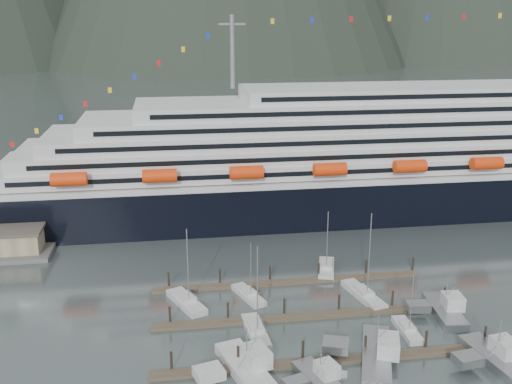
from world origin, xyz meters
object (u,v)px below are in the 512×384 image
Objects in this scene: sailboat_h at (407,330)px; trawler_b at (319,380)px; sailboat_f at (326,269)px; sailboat_c at (248,295)px; sailboat_a at (186,302)px; trawler_e at (444,310)px; cruise_ship at (397,161)px; trawler_d at (496,358)px; trawler_c at (375,354)px; sailboat_b at (256,332)px; sailboat_d at (363,295)px; trawler_a at (246,369)px.

sailboat_h is 19.92m from trawler_b.
sailboat_c is at bearing 134.53° from sailboat_f.
trawler_e is at bearing -126.72° from sailboat_a.
trawler_e is (13.96, -19.60, 0.52)m from sailboat_f.
trawler_d is at bearing -100.02° from cruise_ship.
sailboat_a is 35.49m from sailboat_h.
trawler_c is at bearing -152.38° from sailboat_a.
sailboat_d is (19.94, 9.46, 0.00)m from sailboat_b.
sailboat_c is 31.87m from trawler_e.
sailboat_d is at bearing 12.95° from sailboat_h.
sailboat_c is at bearing -6.14° from trawler_b.
sailboat_h is (32.54, -14.18, -0.05)m from sailboat_a.
trawler_d is at bearing -140.51° from sailboat_f.
sailboat_a is at bearing 69.92° from trawler_c.
sailboat_h is at bearing -100.62° from sailboat_b.
sailboat_h is 9.83m from trawler_c.
sailboat_c reaches higher than trawler_a.
sailboat_b is at bearing -127.78° from cruise_ship.
sailboat_a is at bearing 74.70° from sailboat_d.
cruise_ship reaches higher than sailboat_h.
sailboat_f is 36.97m from trawler_d.
sailboat_b reaches higher than sailboat_h.
trawler_a is (-46.33, -66.24, -11.08)m from cruise_ship.
sailboat_b is 1.43× the size of sailboat_c.
trawler_e is (7.89, 4.30, 0.55)m from sailboat_h.
trawler_e is at bearing -128.33° from sailboat_f.
trawler_e reaches higher than trawler_d.
sailboat_f is at bearing 4.52° from sailboat_d.
sailboat_h reaches higher than sailboat_c.
sailboat_d reaches higher than trawler_e.
trawler_e is at bearing -129.65° from sailboat_c.
trawler_e is at bearing -35.48° from trawler_c.
trawler_a is (6.92, -21.58, 0.52)m from sailboat_a.
trawler_d is 14.37m from trawler_e.
trawler_d is at bearing -110.00° from trawler_a.
sailboat_b is at bearing 58.85° from trawler_d.
sailboat_d is at bearing -116.74° from cruise_ship.
sailboat_b reaches higher than trawler_d.
sailboat_f is 36.55m from trawler_b.
trawler_c is at bearing -165.56° from sailboat_c.
sailboat_d is 1.23× the size of trawler_d.
sailboat_f is (26.47, 9.71, -0.02)m from sailboat_a.
sailboat_f is at bearing -41.56° from sailboat_b.
cruise_ship is 14.50× the size of trawler_a.
sailboat_h is at bearing -149.55° from sailboat_f.
sailboat_a is at bearing 38.11° from sailboat_b.
trawler_a is at bearing 106.81° from sailboat_h.
sailboat_b is 1.19× the size of sailboat_f.
trawler_c reaches higher than trawler_e.
sailboat_d is (19.32, -2.91, 0.04)m from sailboat_c.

